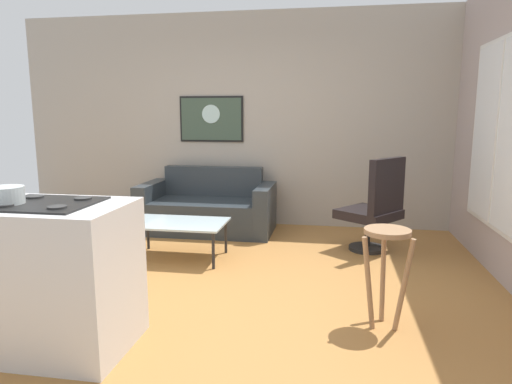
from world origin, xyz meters
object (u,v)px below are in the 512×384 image
object	(u,v)px
coffee_table	(178,225)
wall_painting	(211,119)
armchair	(376,207)
bar_stool	(386,253)
mixing_bowl	(5,197)
couch	(208,209)

from	to	relation	value
coffee_table	wall_painting	size ratio (longest dim) A/B	1.13
armchair	bar_stool	distance (m)	1.81
coffee_table	mixing_bowl	world-z (taller)	mixing_bowl
couch	armchair	size ratio (longest dim) A/B	1.62
coffee_table	armchair	xyz separation A→B (m)	(2.03, 0.58, 0.14)
mixing_bowl	wall_painting	world-z (taller)	wall_painting
bar_stool	wall_painting	bearing A→B (deg)	125.12
couch	mixing_bowl	xyz separation A→B (m)	(-0.40, -3.10, 0.72)
bar_stool	armchair	bearing A→B (deg)	87.25
coffee_table	couch	bearing A→B (deg)	90.11
armchair	wall_painting	distance (m)	2.52
couch	bar_stool	distance (m)	3.10
armchair	mixing_bowl	size ratio (longest dim) A/B	4.68
coffee_table	bar_stool	bearing A→B (deg)	-32.28
couch	bar_stool	size ratio (longest dim) A/B	2.36
armchair	wall_painting	world-z (taller)	wall_painting
bar_stool	wall_painting	distance (m)	3.61
coffee_table	armchair	size ratio (longest dim) A/B	0.95
bar_stool	mixing_bowl	xyz separation A→B (m)	(-2.34, -0.71, 0.45)
couch	coffee_table	distance (m)	1.17
wall_painting	bar_stool	bearing A→B (deg)	-54.88
armchair	bar_stool	size ratio (longest dim) A/B	1.46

